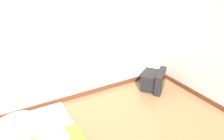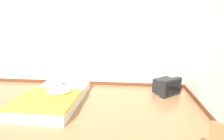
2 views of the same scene
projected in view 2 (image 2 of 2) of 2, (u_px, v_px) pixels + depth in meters
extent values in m
cube|color=silver|center=(81.00, 36.00, 4.49)|extent=(7.76, 0.06, 2.60)
cube|color=brown|center=(83.00, 83.00, 4.77)|extent=(7.76, 0.02, 0.09)
cube|color=silver|center=(33.00, 18.00, 4.46)|extent=(0.77, 0.01, 0.80)
cube|color=white|center=(33.00, 18.00, 4.46)|extent=(0.70, 0.01, 0.73)
cube|color=silver|center=(54.00, 98.00, 3.69)|extent=(1.12, 1.81, 0.18)
ellipsoid|color=silver|center=(58.00, 80.00, 4.32)|extent=(0.52, 0.34, 0.14)
cube|color=yellow|center=(46.00, 100.00, 3.33)|extent=(1.14, 1.05, 0.05)
ellipsoid|color=silver|center=(59.00, 91.00, 3.58)|extent=(0.59, 0.52, 0.11)
cube|color=black|center=(164.00, 85.00, 4.16)|extent=(0.55, 0.52, 0.32)
cube|color=black|center=(171.00, 87.00, 3.98)|extent=(0.53, 0.46, 0.41)
cube|color=black|center=(173.00, 88.00, 3.93)|extent=(0.37, 0.30, 0.29)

